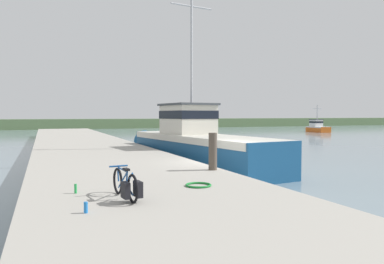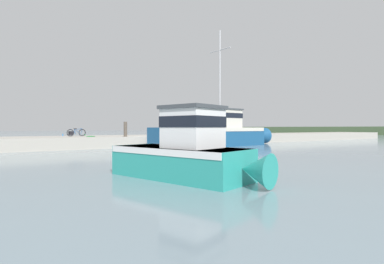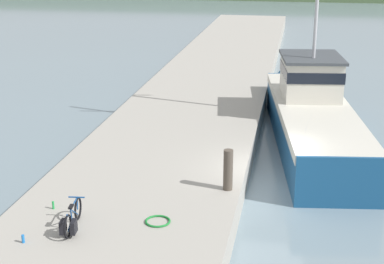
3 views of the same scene
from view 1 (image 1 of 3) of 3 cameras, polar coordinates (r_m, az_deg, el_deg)
ground_plane at (r=15.24m, az=4.26°, el=-8.12°), size 320.00×320.00×0.00m
dock_pier at (r=13.90m, az=-10.71°, el=-7.20°), size 6.33×80.00×0.96m
far_shoreline at (r=87.02m, az=3.07°, el=1.42°), size 180.00×5.00×1.98m
fishing_boat_main at (r=21.02m, az=0.43°, el=-1.67°), size 4.47×14.24×10.75m
boat_green_anchored at (r=65.14m, az=18.51°, el=0.73°), size 2.55×5.74×4.47m
bicycle_touring at (r=8.48m, az=-9.86°, el=-8.04°), size 0.55×1.67×0.70m
mooring_post at (r=12.80m, az=3.19°, el=-2.97°), size 0.29×0.29×1.27m
hose_coil at (r=9.98m, az=0.98°, el=-8.08°), size 0.69×0.69×0.06m
water_bottle_on_curb at (r=7.59m, az=-15.88°, el=-11.01°), size 0.08×0.08×0.21m
water_bottle_by_bike at (r=9.50m, az=-17.32°, el=-8.23°), size 0.06×0.06×0.23m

